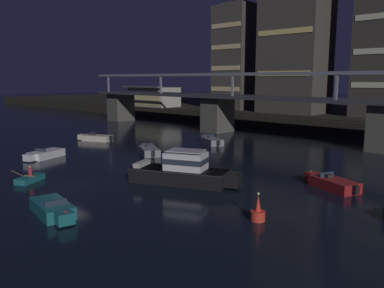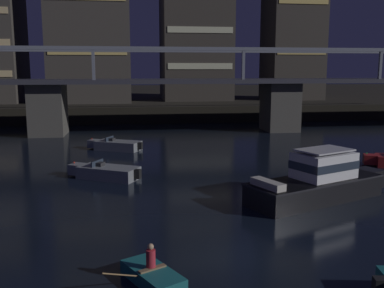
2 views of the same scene
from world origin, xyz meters
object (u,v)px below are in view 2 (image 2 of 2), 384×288
(tower_central, at_px, (195,15))
(speedboat_near_right, at_px, (106,172))
(cabin_cruiser_near_left, at_px, (319,181))
(dinghy_with_paddler, at_px, (152,275))
(river_bridge, at_px, (168,95))
(speedboat_mid_center, at_px, (116,145))

(tower_central, relative_size, speedboat_near_right, 5.57)
(tower_central, height_order, cabin_cruiser_near_left, tower_central)
(dinghy_with_paddler, bearing_deg, speedboat_near_right, 98.91)
(river_bridge, bearing_deg, tower_central, 74.52)
(river_bridge, xyz_separation_m, speedboat_near_right, (-5.90, -20.59, -3.78))
(speedboat_mid_center, bearing_deg, tower_central, 70.25)
(river_bridge, height_order, cabin_cruiser_near_left, river_bridge)
(tower_central, bearing_deg, speedboat_near_right, -105.72)
(dinghy_with_paddler, bearing_deg, tower_central, 80.35)
(cabin_cruiser_near_left, height_order, speedboat_near_right, cabin_cruiser_near_left)
(cabin_cruiser_near_left, distance_m, speedboat_mid_center, 20.44)
(river_bridge, relative_size, speedboat_near_right, 17.24)
(speedboat_mid_center, bearing_deg, speedboat_near_right, -91.93)
(speedboat_near_right, bearing_deg, dinghy_with_paddler, -81.09)
(speedboat_mid_center, bearing_deg, river_bridge, 61.41)
(cabin_cruiser_near_left, bearing_deg, dinghy_with_paddler, -138.73)
(cabin_cruiser_near_left, bearing_deg, river_bridge, 102.57)
(river_bridge, relative_size, dinghy_with_paddler, 29.97)
(speedboat_mid_center, xyz_separation_m, dinghy_with_paddler, (1.98, -25.26, -0.14))
(cabin_cruiser_near_left, relative_size, dinghy_with_paddler, 3.27)
(river_bridge, relative_size, tower_central, 3.10)
(river_bridge, relative_size, cabin_cruiser_near_left, 9.16)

